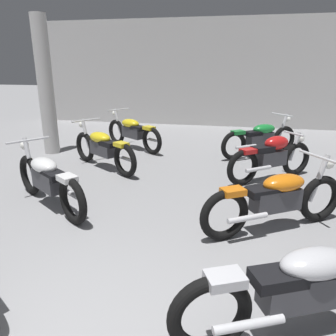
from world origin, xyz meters
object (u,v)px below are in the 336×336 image
motorcycle_left_row_2 (103,148)px  motorcycle_right_row_1 (277,198)px  motorcycle_right_row_3 (260,138)px  motorcycle_left_row_1 (48,179)px  support_pillar (46,87)px  motorcycle_left_row_3 (133,131)px  motorcycle_right_row_2 (272,157)px  motorcycle_right_row_0 (303,287)px

motorcycle_left_row_2 → motorcycle_right_row_1: bearing=-32.0°
motorcycle_right_row_3 → motorcycle_left_row_1: bearing=-131.9°
support_pillar → motorcycle_left_row_3: size_ratio=1.73×
support_pillar → motorcycle_right_row_2: bearing=-10.6°
support_pillar → motorcycle_left_row_1: support_pillar is taller
motorcycle_left_row_3 → motorcycle_right_row_1: 4.97m
motorcycle_left_row_2 → motorcycle_left_row_3: (0.08, 1.76, 0.00)m
support_pillar → motorcycle_left_row_2: bearing=-28.1°
motorcycle_left_row_1 → motorcycle_right_row_1: bearing=-0.7°
support_pillar → motorcycle_right_row_0: (5.07, -4.80, -1.15)m
motorcycle_left_row_1 → motorcycle_left_row_2: 2.01m
motorcycle_right_row_2 → motorcycle_left_row_1: bearing=-149.9°
motorcycle_left_row_1 → motorcycle_right_row_1: size_ratio=0.98×
motorcycle_right_row_2 → motorcycle_left_row_3: bearing=151.7°
motorcycle_right_row_1 → motorcycle_right_row_3: same height
motorcycle_left_row_3 → motorcycle_right_row_1: (3.20, -3.80, 0.00)m
motorcycle_left_row_2 → motorcycle_right_row_0: (3.30, -3.85, 0.00)m
motorcycle_right_row_1 → support_pillar: bearing=149.3°
support_pillar → motorcycle_left_row_2: support_pillar is taller
motorcycle_left_row_2 → motorcycle_right_row_1: same height
support_pillar → motorcycle_left_row_2: 2.31m
motorcycle_right_row_0 → motorcycle_right_row_3: bearing=90.3°
motorcycle_left_row_2 → motorcycle_right_row_2: motorcycle_left_row_2 is taller
motorcycle_left_row_3 → motorcycle_right_row_2: 3.75m
motorcycle_right_row_2 → motorcycle_right_row_3: size_ratio=0.90×
motorcycle_left_row_1 → motorcycle_left_row_2: same height
motorcycle_left_row_1 → motorcycle_left_row_3: 3.76m
support_pillar → motorcycle_right_row_1: 5.98m
motorcycle_left_row_1 → motorcycle_right_row_0: same height
support_pillar → motorcycle_left_row_3: support_pillar is taller
motorcycle_left_row_1 → motorcycle_right_row_1: (3.32, -0.04, 0.00)m
motorcycle_right_row_1 → motorcycle_right_row_3: 3.74m
motorcycle_left_row_2 → motorcycle_right_row_1: 3.86m
motorcycle_right_row_1 → motorcycle_right_row_2: bearing=87.1°
motorcycle_left_row_2 → motorcycle_right_row_3: size_ratio=1.04×
motorcycle_left_row_1 → motorcycle_right_row_2: 3.95m
motorcycle_left_row_1 → motorcycle_right_row_0: bearing=-28.9°
support_pillar → motorcycle_right_row_3: bearing=8.4°
motorcycle_right_row_0 → motorcycle_right_row_3: same height
motorcycle_left_row_2 → motorcycle_left_row_3: 1.76m
motorcycle_left_row_1 → motorcycle_left_row_3: (0.12, 3.76, 0.00)m
motorcycle_left_row_2 → support_pillar: bearing=151.9°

